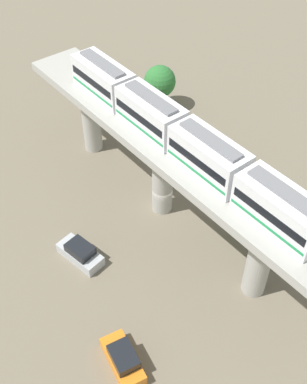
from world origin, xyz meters
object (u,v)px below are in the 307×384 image
(tree_near_viaduct, at_px, (160,81))
(train, at_px, (178,134))
(parked_car_orange, at_px, (123,360))
(tree_mid_lot, at_px, (261,207))
(parked_car_silver, at_px, (80,253))

(tree_near_viaduct, bearing_deg, train, 55.22)
(parked_car_orange, bearing_deg, tree_mid_lot, -159.88)
(parked_car_silver, height_order, tree_mid_lot, tree_mid_lot)
(parked_car_silver, bearing_deg, tree_mid_lot, 142.08)
(tree_mid_lot, bearing_deg, tree_near_viaduct, -105.40)
(parked_car_orange, relative_size, tree_mid_lot, 0.85)
(parked_car_orange, xyz_separation_m, tree_mid_lot, (-16.71, -2.66, 2.63))
(tree_mid_lot, bearing_deg, parked_car_silver, -27.87)
(parked_car_silver, height_order, tree_near_viaduct, tree_near_viaduct)
(parked_car_orange, height_order, tree_near_viaduct, tree_near_viaduct)
(parked_car_silver, bearing_deg, train, 160.82)
(train, relative_size, tree_near_viaduct, 5.10)
(train, bearing_deg, tree_mid_lot, 128.26)
(tree_near_viaduct, bearing_deg, parked_car_silver, 34.31)
(train, distance_m, parked_car_orange, 17.38)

